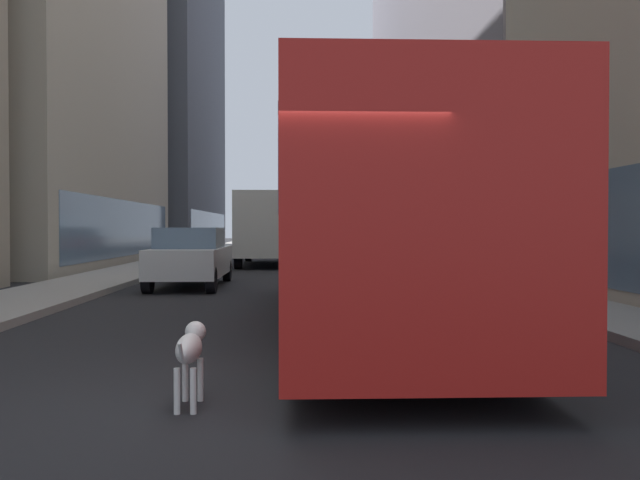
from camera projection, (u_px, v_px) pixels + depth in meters
ground_plane at (295, 253)px, 41.07m from camera, size 120.00×120.00×0.00m
sidewalk_left at (205, 252)px, 40.86m from camera, size 2.40×110.00×0.15m
sidewalk_right at (384, 252)px, 41.28m from camera, size 2.40×110.00×0.15m
building_left_far at (138, 62)px, 48.88m from camera, size 10.91×20.64×28.40m
building_right_far at (438, 100)px, 53.85m from camera, size 8.74×18.33×24.63m
transit_bus at (365, 218)px, 10.70m from camera, size 2.78×11.53×3.05m
car_yellow_taxi at (334, 239)px, 46.20m from camera, size 1.80×4.58×1.62m
car_white_van at (191, 257)px, 17.63m from camera, size 1.78×4.48×1.62m
car_red_coupe at (276, 240)px, 40.74m from camera, size 1.75×4.04×1.62m
car_silver_sedan at (317, 242)px, 35.23m from camera, size 1.75×4.39×1.62m
car_grey_wagon at (355, 245)px, 29.72m from camera, size 1.77×4.54×1.62m
box_truck at (267, 227)px, 28.02m from camera, size 2.30×7.50×3.05m
dalmatian_dog at (190, 349)px, 5.86m from camera, size 0.22×0.96×0.72m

